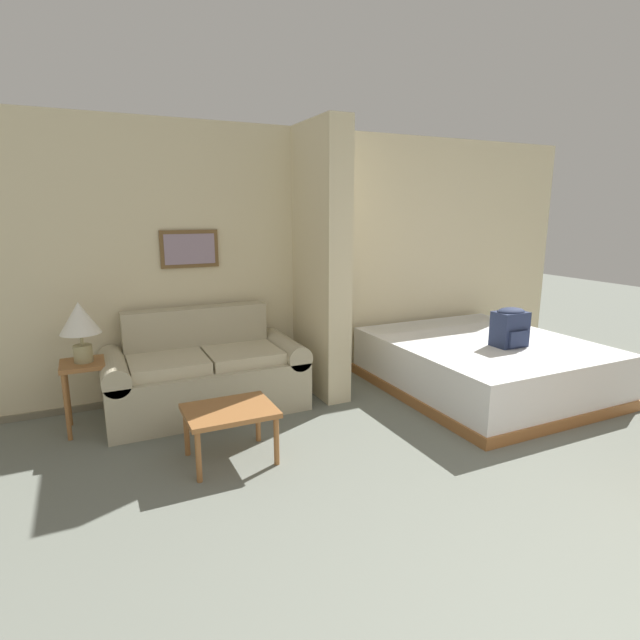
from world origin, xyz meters
name	(u,v)px	position (x,y,z in m)	size (l,w,h in m)	color
wall_back	(288,259)	(0.00, 4.42, 1.29)	(7.38, 0.16, 2.60)	beige
wall_partition_pillar	(320,262)	(0.15, 3.93, 1.30)	(0.24, 0.86, 2.60)	beige
couch	(205,374)	(-1.02, 3.93, 0.33)	(1.76, 0.84, 0.90)	#B7AD8E
coffee_table	(230,415)	(-1.07, 2.88, 0.35)	(0.63, 0.50, 0.40)	#996033
side_table	(86,377)	(-2.00, 3.90, 0.46)	(0.37, 0.37, 0.59)	#996033
table_lamp	(80,322)	(-2.00, 3.90, 0.92)	(0.32, 0.32, 0.50)	tan
bed	(481,364)	(1.64, 3.26, 0.26)	(1.87, 2.12, 0.52)	#996033
backpack	(510,326)	(1.69, 2.97, 0.71)	(0.31, 0.24, 0.37)	#232D4C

